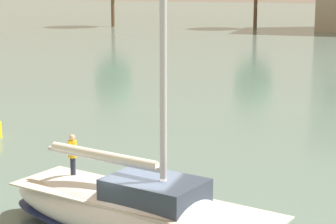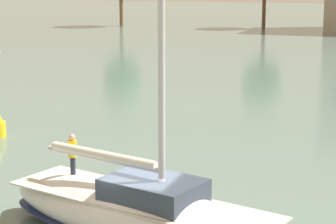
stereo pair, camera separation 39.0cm
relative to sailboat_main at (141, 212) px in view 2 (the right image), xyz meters
name	(u,v)px [view 2 (the right image)]	position (x,y,z in m)	size (l,w,h in m)	color
sailboat_main	(141,212)	(0.00, 0.00, 0.00)	(12.22, 6.37, 16.15)	silver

